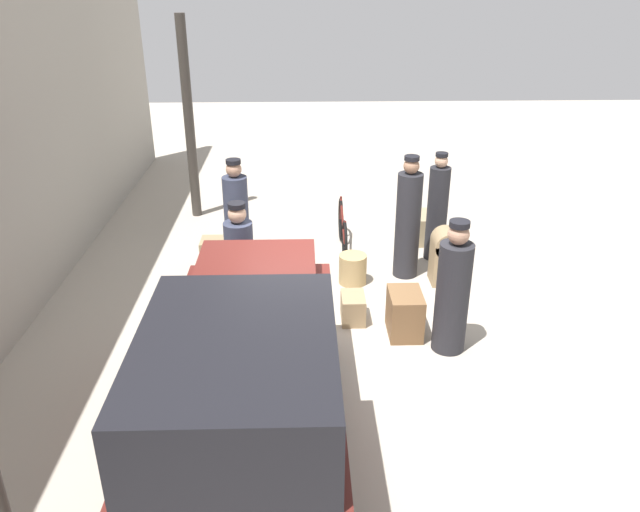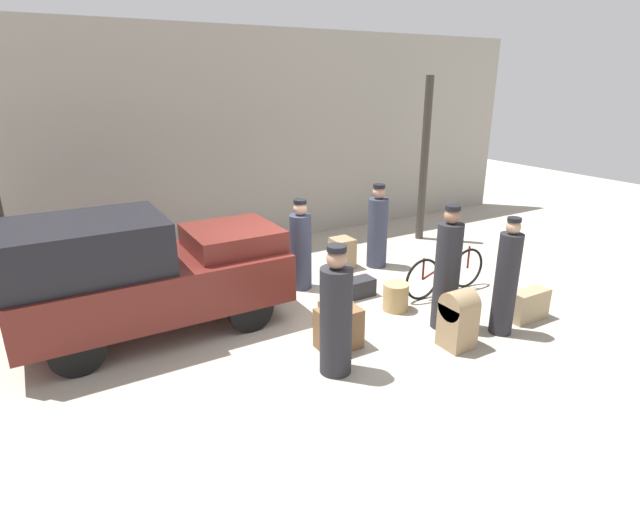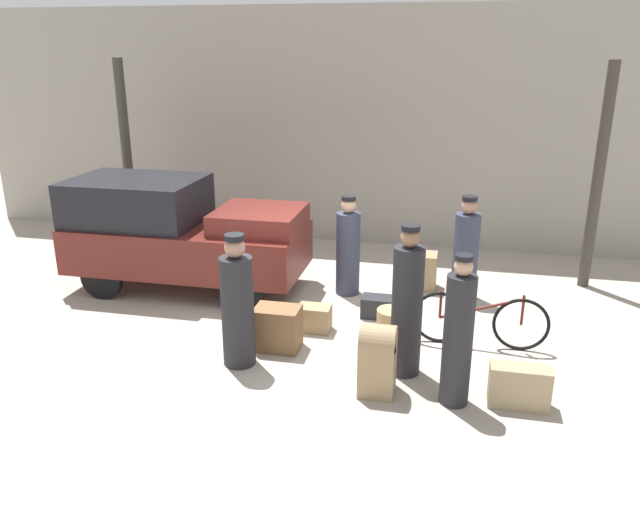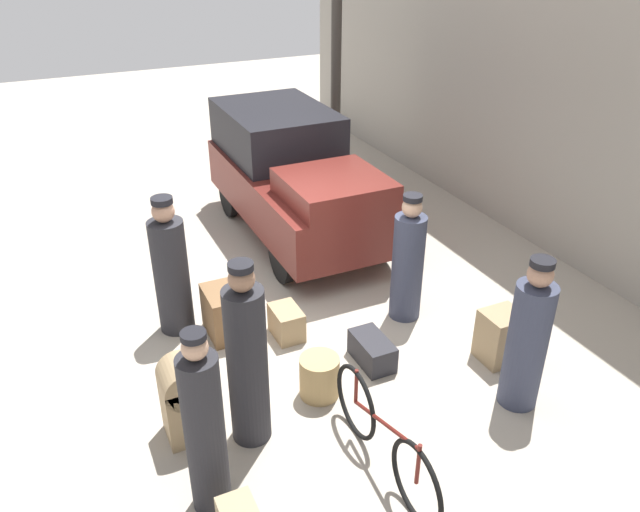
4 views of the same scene
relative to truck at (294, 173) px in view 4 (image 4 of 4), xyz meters
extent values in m
plane|color=#A89E8E|center=(2.29, -0.92, -0.95)|extent=(30.00, 30.00, 0.00)
cube|color=gray|center=(2.29, 3.15, 1.30)|extent=(16.00, 0.15, 4.50)
cylinder|color=#38332D|center=(-1.63, 1.49, 0.84)|extent=(0.18, 0.18, 3.57)
cylinder|color=black|center=(1.31, 0.74, -0.61)|extent=(0.67, 0.12, 0.67)
cylinder|color=black|center=(1.31, -0.74, -0.61)|extent=(0.67, 0.12, 0.67)
cylinder|color=black|center=(-0.99, 0.74, -0.61)|extent=(0.67, 0.12, 0.67)
cylinder|color=black|center=(-0.99, -0.74, -0.61)|extent=(0.67, 0.12, 0.67)
cube|color=#591E19|center=(0.16, 0.00, -0.24)|extent=(3.72, 1.64, 0.71)
cube|color=black|center=(-0.68, 0.00, 0.47)|extent=(2.05, 1.51, 0.70)
cube|color=#591E19|center=(1.37, 0.00, 0.28)|extent=(1.30, 1.28, 0.32)
torus|color=black|center=(5.24, -1.16, -0.59)|extent=(0.72, 0.04, 0.72)
torus|color=black|center=(4.21, -1.16, -0.59)|extent=(0.72, 0.04, 0.72)
cylinder|color=#591914|center=(4.73, -1.16, -0.41)|extent=(1.04, 0.04, 0.39)
cylinder|color=#591914|center=(4.21, -1.16, -0.40)|extent=(0.04, 0.04, 0.37)
cylinder|color=#591914|center=(5.24, -1.16, -0.39)|extent=(0.04, 0.04, 0.41)
cylinder|color=tan|center=(3.59, -1.24, -0.73)|extent=(0.41, 0.41, 0.44)
cylinder|color=#232328|center=(1.81, -2.27, -0.25)|extent=(0.40, 0.40, 1.39)
sphere|color=tan|center=(1.81, -2.27, 0.57)|extent=(0.25, 0.25, 0.25)
cylinder|color=black|center=(1.81, -2.27, 0.69)|extent=(0.24, 0.24, 0.07)
cylinder|color=#232328|center=(4.43, -2.61, -0.20)|extent=(0.32, 0.32, 1.50)
sphere|color=tan|center=(4.43, -2.61, 0.65)|extent=(0.20, 0.20, 0.20)
cylinder|color=black|center=(4.43, -2.61, 0.75)|extent=(0.19, 0.19, 0.05)
cylinder|color=#33384C|center=(4.52, 0.53, -0.27)|extent=(0.39, 0.39, 1.35)
sphere|color=tan|center=(4.52, 0.53, 0.52)|extent=(0.24, 0.24, 0.24)
cylinder|color=black|center=(4.52, 0.53, 0.65)|extent=(0.23, 0.23, 0.07)
cylinder|color=#33384C|center=(2.71, 0.32, -0.29)|extent=(0.38, 0.38, 1.32)
sphere|color=tan|center=(2.71, 0.32, 0.49)|extent=(0.23, 0.23, 0.23)
cylinder|color=black|center=(2.71, 0.32, 0.61)|extent=(0.22, 0.22, 0.06)
cylinder|color=#232328|center=(3.84, -2.05, -0.15)|extent=(0.37, 0.37, 1.60)
sphere|color=#936B51|center=(3.84, -2.05, 0.76)|extent=(0.23, 0.23, 0.23)
cylinder|color=black|center=(3.84, -2.05, 0.87)|extent=(0.22, 0.22, 0.06)
cube|color=#232328|center=(3.36, -0.50, -0.80)|extent=(0.57, 0.32, 0.31)
cube|color=brown|center=(2.16, -1.78, -0.66)|extent=(0.58, 0.41, 0.57)
cube|color=#937A56|center=(3.89, 0.80, -0.66)|extent=(0.40, 0.42, 0.59)
cube|color=#937A56|center=(2.51, -1.16, -0.77)|extent=(0.45, 0.31, 0.36)
cube|color=#937A56|center=(3.57, -2.59, -0.63)|extent=(0.40, 0.40, 0.63)
cylinder|color=#937A56|center=(3.57, -2.59, -0.32)|extent=(0.40, 0.40, 0.40)
camera|label=1|loc=(-4.63, -0.51, 3.31)|focal=35.00mm
camera|label=2|loc=(-1.13, -6.90, 2.55)|focal=28.00mm
camera|label=3|loc=(4.30, -8.86, 2.82)|focal=35.00mm
camera|label=4|loc=(8.07, -3.31, 3.36)|focal=35.00mm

